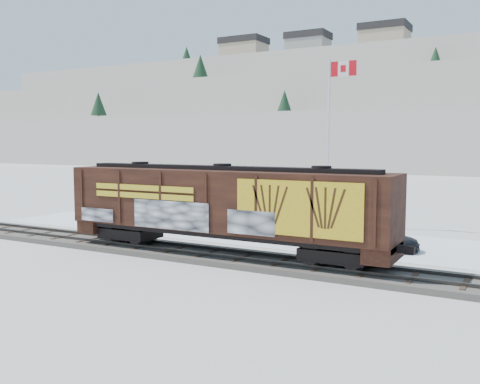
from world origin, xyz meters
The scene contains 9 objects.
ground centered at (0.00, 0.00, 0.00)m, with size 500.00×500.00×0.00m, color white.
rail_track centered at (0.00, 0.00, 0.15)m, with size 50.00×3.40×0.43m.
parking_strip centered at (0.00, 7.50, 0.01)m, with size 40.00×8.00×0.03m, color white.
hillside centered at (-0.05, 139.79, 14.37)m, with size 360.00×110.00×93.00m.
hopper_railcar centered at (0.71, -0.01, 2.81)m, with size 17.17×3.06×4.26m.
flagpole centered at (1.93, 12.27, 4.21)m, with size 2.30×0.90×11.42m.
car_silver centered at (-2.30, 7.85, 0.89)m, with size 2.03×5.03×1.72m, color #A6A9AD.
car_white centered at (4.57, 7.20, 0.86)m, with size 1.76×5.03×1.66m, color silver.
car_dark centered at (6.88, 6.15, 0.67)m, with size 1.80×4.43×1.28m, color black.
Camera 1 is at (14.19, -22.61, 5.85)m, focal length 40.00 mm.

